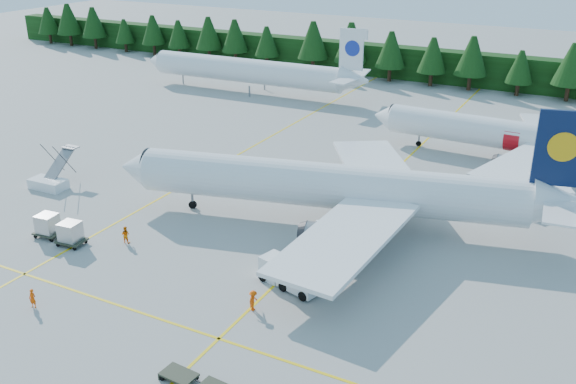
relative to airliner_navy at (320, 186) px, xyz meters
The scene contains 14 objects.
ground 16.38m from the airliner_navy, 104.75° to the right, with size 320.00×320.00×0.00m, color #9D9D98.
taxi_stripe_a 19.04m from the airliner_navy, 165.65° to the left, with size 0.25×120.00×0.01m, color yellow.
taxi_stripe_b 6.37m from the airliner_navy, 67.12° to the left, with size 0.25×120.00×0.01m, color yellow.
taxi_stripe_cross 22.11m from the airliner_navy, 100.73° to the right, with size 80.00×0.25×0.01m, color yellow.
treeline_hedge 66.75m from the airliner_navy, 93.48° to the left, with size 220.00×4.00×6.00m, color black.
airliner_navy is the anchor object (origin of this frame).
airliner_red 30.51m from the airliner_navy, 64.18° to the left, with size 38.04×31.27×11.06m.
airliner_far_left 55.72m from the airliner_navy, 129.82° to the left, with size 42.71×5.23×12.42m.
airstairs 31.80m from the airliner_navy, 168.93° to the right, with size 4.34×5.90×3.85m.
service_truck 13.05m from the airliner_navy, 75.52° to the right, with size 6.04×3.46×2.75m.
uld_pair 25.37m from the airliner_navy, 142.61° to the right, with size 5.90×2.43×1.93m.
crew_a 28.19m from the airliner_navy, 118.17° to the right, with size 0.59×0.39×1.62m, color #FF4F05.
crew_b 19.33m from the airliner_navy, 138.25° to the right, with size 0.81×0.63×1.67m, color orange.
crew_c 17.40m from the airliner_navy, 82.35° to the right, with size 0.72×0.49×1.74m, color #F64B05.
Camera 1 is at (28.57, -38.02, 27.96)m, focal length 40.00 mm.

